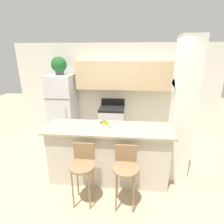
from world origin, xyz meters
TOP-DOWN VIEW (x-y plane):
  - ground_plane at (0.00, 0.00)m, footprint 14.00×14.00m
  - wall_back at (0.12, 1.97)m, footprint 5.60×0.38m
  - pillar_right at (1.27, 0.17)m, footprint 0.38×0.32m
  - counter_bar at (0.00, 0.00)m, footprint 2.22×0.70m
  - refrigerator at (-1.44, 1.65)m, footprint 0.66×0.72m
  - stove_range at (-0.09, 1.68)m, footprint 0.66×0.66m
  - bar_stool_left at (-0.33, -0.57)m, footprint 0.39×0.39m
  - bar_stool_right at (0.33, -0.57)m, footprint 0.39×0.39m
  - potted_plant_on_fridge at (-1.44, 1.65)m, footprint 0.39×0.39m
  - fruit_bowl at (-0.07, 0.04)m, footprint 0.24×0.24m

SIDE VIEW (x-z plane):
  - ground_plane at x=0.00m, z-range 0.00..0.00m
  - stove_range at x=-0.09m, z-range -0.07..1.00m
  - counter_bar at x=0.00m, z-range 0.00..1.05m
  - bar_stool_left at x=-0.33m, z-range 0.17..1.14m
  - bar_stool_right at x=0.33m, z-range 0.17..1.14m
  - refrigerator at x=-1.44m, z-range 0.00..1.76m
  - fruit_bowl at x=-0.07m, z-range 1.03..1.14m
  - pillar_right at x=1.27m, z-range 0.00..2.55m
  - wall_back at x=0.12m, z-range 0.20..2.75m
  - potted_plant_on_fridge at x=-1.44m, z-range 1.77..2.22m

